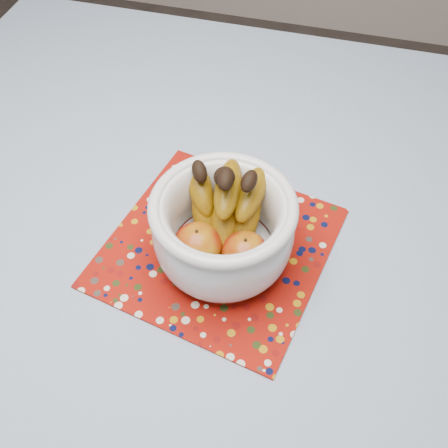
% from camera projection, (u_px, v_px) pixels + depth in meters
% --- Properties ---
extents(table, '(1.20, 1.20, 0.75)m').
position_uv_depth(table, '(175.00, 240.00, 1.05)').
color(table, brown).
rests_on(table, ground).
extents(tablecloth, '(1.32, 1.32, 0.01)m').
position_uv_depth(tablecloth, '(172.00, 214.00, 0.99)').
color(tablecloth, '#607FA0').
rests_on(tablecloth, table).
extents(placemat, '(0.43, 0.43, 0.00)m').
position_uv_depth(placemat, '(218.00, 247.00, 0.93)').
color(placemat, maroon).
rests_on(placemat, tablecloth).
extents(fruit_bowl, '(0.25, 0.25, 0.19)m').
position_uv_depth(fruit_bowl, '(223.00, 222.00, 0.85)').
color(fruit_bowl, silver).
rests_on(fruit_bowl, placemat).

